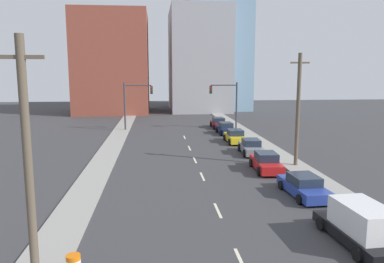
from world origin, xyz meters
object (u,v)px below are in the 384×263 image
sedan_navy (226,129)px  sedan_blue (304,186)px  sedan_yellow (235,137)px  traffic_signal_right (229,99)px  box_truck_black (362,225)px  sedan_red (266,162)px  utility_pole_left_near (28,161)px  sedan_gray (251,147)px  traffic_signal_left (132,100)px  sedan_maroon (219,123)px  utility_pole_right_mid (298,109)px

sedan_navy → sedan_blue: bearing=-91.4°
sedan_blue → sedan_yellow: sedan_yellow is taller
traffic_signal_right → sedan_blue: 29.61m
box_truck_black → sedan_blue: 7.06m
sedan_blue → sedan_red: (-0.61, 6.35, 0.07)m
box_truck_black → sedan_red: box_truck_black is taller
sedan_red → sedan_yellow: (0.13, 12.67, -0.01)m
sedan_navy → sedan_yellow: bearing=-93.0°
utility_pole_left_near → sedan_gray: bearing=57.3°
traffic_signal_left → traffic_signal_right: (13.54, 0.00, 0.00)m
sedan_yellow → sedan_navy: bearing=89.1°
sedan_blue → sedan_maroon: (-0.46, 30.61, 0.06)m
sedan_red → traffic_signal_right: bearing=89.1°
sedan_red → sedan_yellow: size_ratio=1.02×
box_truck_black → sedan_navy: bearing=87.5°
traffic_signal_right → sedan_navy: (-1.23, -4.18, -3.56)m
traffic_signal_right → sedan_gray: traffic_signal_right is taller
sedan_maroon → sedan_blue: bearing=-89.9°
box_truck_black → sedan_maroon: size_ratio=1.11×
utility_pole_right_mid → sedan_gray: 7.24m
traffic_signal_left → sedan_gray: 21.05m
sedan_gray → sedan_maroon: sedan_maroon is taller
sedan_blue → traffic_signal_right: bearing=85.7°
utility_pole_right_mid → sedan_navy: utility_pole_right_mid is taller
utility_pole_left_near → sedan_maroon: 42.10m
sedan_blue → sedan_gray: sedan_gray is taller
traffic_signal_left → sedan_navy: 13.49m
utility_pole_right_mid → sedan_yellow: 12.54m
sedan_navy → traffic_signal_right: bearing=71.3°
utility_pole_left_near → sedan_blue: bearing=32.3°
utility_pole_left_near → utility_pole_right_mid: 23.39m
utility_pole_left_near → sedan_gray: 26.26m
box_truck_black → sedan_yellow: 26.08m
traffic_signal_right → utility_pole_left_near: utility_pole_left_near is taller
utility_pole_right_mid → sedan_gray: size_ratio=2.03×
sedan_blue → sedan_red: 6.38m
sedan_red → utility_pole_left_near: bearing=-128.9°
box_truck_black → sedan_navy: 32.25m
traffic_signal_left → sedan_red: size_ratio=1.39×
sedan_maroon → traffic_signal_right: bearing=-44.8°
sedan_blue → sedan_navy: bearing=88.2°
sedan_yellow → sedan_blue: bearing=-88.8°
sedan_yellow → box_truck_black: bearing=-89.4°
sedan_blue → box_truck_black: bearing=-93.5°
traffic_signal_right → sedan_red: (-1.43, -23.03, -3.55)m
sedan_yellow → utility_pole_right_mid: bearing=-76.4°
utility_pole_left_near → sedan_yellow: 31.44m
sedan_gray → sedan_maroon: size_ratio=0.98×
traffic_signal_right → sedan_yellow: 11.03m
sedan_red → traffic_signal_left: bearing=120.4°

